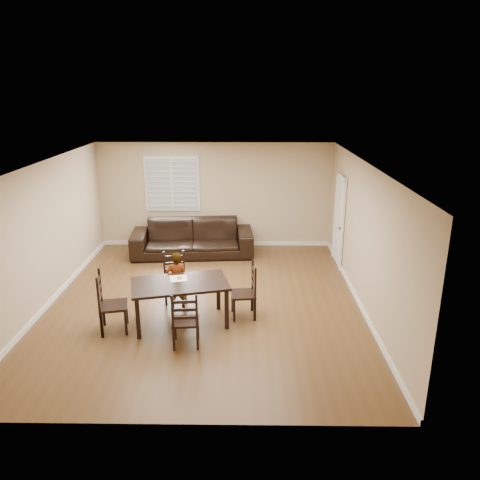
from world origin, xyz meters
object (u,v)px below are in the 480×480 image
(chair_near, at_px, (175,278))
(donut, at_px, (180,277))
(child, at_px, (177,281))
(sofa, at_px, (192,238))
(chair_far, at_px, (185,324))
(chair_right, at_px, (250,293))
(dining_table, at_px, (180,287))
(chair_left, at_px, (105,305))

(chair_near, relative_size, donut, 9.69)
(child, bearing_deg, chair_near, -95.82)
(chair_near, bearing_deg, sofa, 78.16)
(chair_far, distance_m, child, 1.48)
(chair_right, height_order, sofa, chair_right)
(dining_table, relative_size, donut, 18.29)
(chair_left, distance_m, chair_right, 2.53)
(donut, bearing_deg, chair_near, 105.02)
(chair_far, bearing_deg, chair_left, -25.47)
(child, bearing_deg, sofa, -108.24)
(dining_table, xyz_separation_m, chair_right, (1.23, 0.29, -0.23))
(chair_far, height_order, chair_right, chair_right)
(donut, bearing_deg, sofa, 92.71)
(chair_right, bearing_deg, sofa, -163.20)
(child, distance_m, sofa, 3.00)
(chair_far, xyz_separation_m, sofa, (-0.38, 4.43, -0.00))
(chair_right, height_order, donut, chair_right)
(chair_left, height_order, sofa, chair_left)
(dining_table, bearing_deg, child, 90.00)
(chair_near, distance_m, chair_right, 1.65)
(dining_table, relative_size, chair_far, 1.91)
(chair_right, xyz_separation_m, child, (-1.37, 0.29, 0.10))
(dining_table, bearing_deg, sofa, 78.83)
(chair_far, distance_m, chair_left, 1.53)
(chair_left, bearing_deg, sofa, -27.36)
(chair_near, distance_m, chair_far, 1.92)
(child, bearing_deg, chair_right, 149.08)
(chair_near, xyz_separation_m, chair_right, (1.48, -0.73, 0.02))
(dining_table, relative_size, chair_left, 1.70)
(chair_left, distance_m, donut, 1.34)
(dining_table, bearing_deg, chair_right, -0.75)
(chair_right, relative_size, child, 0.90)
(chair_near, bearing_deg, dining_table, -86.70)
(chair_near, bearing_deg, chair_far, -87.08)
(chair_left, height_order, donut, chair_left)
(sofa, bearing_deg, chair_right, -71.29)
(child, distance_m, donut, 0.48)
(child, xyz_separation_m, sofa, (-0.04, 3.00, -0.13))
(chair_near, height_order, sofa, chair_near)
(chair_left, height_order, child, child)
(chair_near, relative_size, chair_right, 0.96)
(chair_near, bearing_deg, donut, -85.41)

